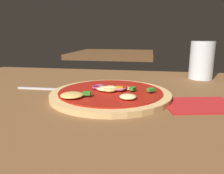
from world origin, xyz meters
name	(u,v)px	position (x,y,z in m)	size (l,w,h in m)	color
dining_table	(105,105)	(0.00, 0.00, 0.02)	(1.13, 0.81, 0.04)	brown
pizza	(110,94)	(0.01, 0.00, 0.05)	(0.29, 0.29, 0.03)	tan
fork	(49,89)	(-0.17, 0.04, 0.04)	(0.17, 0.02, 0.01)	silver
beer_glass	(201,62)	(0.27, 0.27, 0.10)	(0.08, 0.08, 0.13)	silver
napkin	(199,105)	(0.21, -0.03, 0.04)	(0.17, 0.14, 0.00)	#B21E1E
background_table	(113,54)	(-0.21, 1.36, 0.02)	(0.67, 0.66, 0.04)	brown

